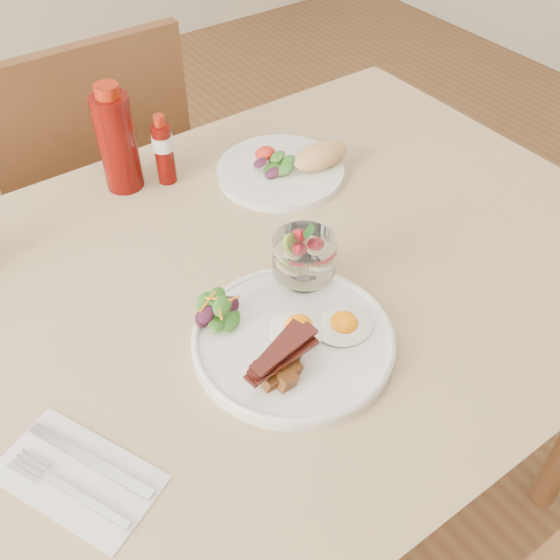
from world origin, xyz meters
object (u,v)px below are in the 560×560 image
(table, at_px, (242,325))
(fruit_cup, at_px, (304,256))
(chair_far, at_px, (94,194))
(ketchup_bottle, at_px, (117,141))
(main_plate, at_px, (293,341))
(second_plate, at_px, (290,167))
(hot_sauce_bottle, at_px, (164,150))

(table, height_order, fruit_cup, fruit_cup)
(chair_far, height_order, ketchup_bottle, ketchup_bottle)
(table, height_order, chair_far, chair_far)
(chair_far, relative_size, main_plate, 3.32)
(second_plate, bearing_deg, hot_sauce_bottle, 150.01)
(table, bearing_deg, ketchup_bottle, 94.47)
(main_plate, height_order, ketchup_bottle, ketchup_bottle)
(chair_far, relative_size, second_plate, 3.84)
(table, bearing_deg, second_plate, 39.66)
(chair_far, distance_m, second_plate, 0.58)
(main_plate, bearing_deg, ketchup_bottle, 93.08)
(table, xyz_separation_m, ketchup_bottle, (-0.03, 0.34, 0.18))
(fruit_cup, height_order, hot_sauce_bottle, hot_sauce_bottle)
(fruit_cup, xyz_separation_m, hot_sauce_bottle, (-0.03, 0.37, -0.00))
(second_plate, xyz_separation_m, ketchup_bottle, (-0.26, 0.14, 0.08))
(chair_far, xyz_separation_m, main_plate, (-0.00, -0.80, 0.24))
(table, height_order, hot_sauce_bottle, hot_sauce_bottle)
(hot_sauce_bottle, bearing_deg, fruit_cup, -85.01)
(main_plate, distance_m, hot_sauce_bottle, 0.45)
(main_plate, xyz_separation_m, hot_sauce_bottle, (0.04, 0.45, 0.06))
(table, distance_m, main_plate, 0.17)
(table, distance_m, ketchup_bottle, 0.39)
(ketchup_bottle, bearing_deg, second_plate, -28.48)
(ketchup_bottle, bearing_deg, fruit_cup, -75.77)
(main_plate, height_order, second_plate, second_plate)
(chair_far, xyz_separation_m, ketchup_bottle, (-0.03, -0.32, 0.32))
(table, bearing_deg, fruit_cup, -38.89)
(hot_sauce_bottle, bearing_deg, main_plate, -95.54)
(hot_sauce_bottle, bearing_deg, second_plate, -29.99)
(chair_far, bearing_deg, table, -90.00)
(main_plate, relative_size, ketchup_bottle, 1.43)
(fruit_cup, bearing_deg, table, 141.11)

